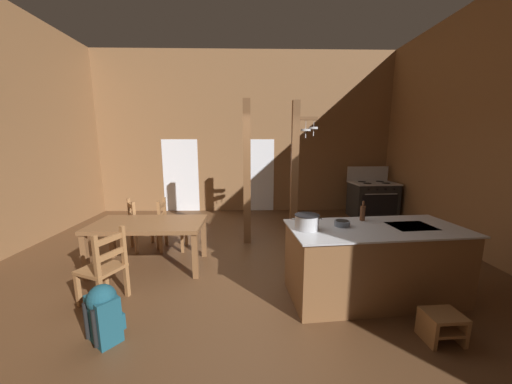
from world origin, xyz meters
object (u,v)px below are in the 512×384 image
at_px(ladderback_chair_near_window, 104,268).
at_px(stockpot_on_counter, 307,222).
at_px(kitchen_island, 373,262).
at_px(bottle_tall_on_counter, 363,213).
at_px(backpack, 103,312).
at_px(mixing_bowl_on_counter, 342,223).
at_px(ladderback_chair_by_post, 170,226).
at_px(ladderback_chair_at_table_end, 141,225).
at_px(stove_range, 372,199).
at_px(step_stool, 442,324).
at_px(dining_table, 149,228).

relative_size(ladderback_chair_near_window, stockpot_on_counter, 2.59).
height_order(kitchen_island, bottle_tall_on_counter, bottle_tall_on_counter).
bearing_deg(backpack, mixing_bowl_on_counter, 16.86).
height_order(ladderback_chair_by_post, ladderback_chair_at_table_end, same).
relative_size(kitchen_island, bottle_tall_on_counter, 8.28).
bearing_deg(stockpot_on_counter, mixing_bowl_on_counter, 14.37).
bearing_deg(stove_range, backpack, -136.38).
distance_m(ladderback_chair_near_window, backpack, 0.77).
relative_size(ladderback_chair_at_table_end, backpack, 1.59).
distance_m(kitchen_island, backpack, 3.13).
xyz_separation_m(kitchen_island, ladderback_chair_by_post, (-3.05, 1.65, -0.01)).
height_order(kitchen_island, mixing_bowl_on_counter, mixing_bowl_on_counter).
xyz_separation_m(step_stool, mixing_bowl_on_counter, (-0.76, 0.88, 0.79)).
distance_m(stove_range, stockpot_on_counter, 4.62).
relative_size(ladderback_chair_by_post, ladderback_chair_at_table_end, 1.00).
height_order(backpack, mixing_bowl_on_counter, mixing_bowl_on_counter).
relative_size(kitchen_island, ladderback_chair_at_table_end, 2.36).
height_order(dining_table, stockpot_on_counter, stockpot_on_counter).
distance_m(ladderback_chair_near_window, stockpot_on_counter, 2.55).
bearing_deg(dining_table, bottle_tall_on_counter, -11.25).
relative_size(ladderback_chair_near_window, bottle_tall_on_counter, 3.51).
distance_m(stove_range, dining_table, 5.61).
height_order(stockpot_on_counter, bottle_tall_on_counter, bottle_tall_on_counter).
xyz_separation_m(stockpot_on_counter, mixing_bowl_on_counter, (0.47, 0.12, -0.06)).
bearing_deg(stockpot_on_counter, dining_table, 156.89).
relative_size(dining_table, backpack, 2.86).
bearing_deg(stockpot_on_counter, bottle_tall_on_counter, 23.20).
height_order(ladderback_chair_by_post, stockpot_on_counter, stockpot_on_counter).
distance_m(stove_range, ladderback_chair_near_window, 6.32).
distance_m(step_stool, dining_table, 3.95).
bearing_deg(ladderback_chair_at_table_end, step_stool, -32.36).
height_order(ladderback_chair_near_window, bottle_tall_on_counter, bottle_tall_on_counter).
distance_m(backpack, bottle_tall_on_counter, 3.24).
bearing_deg(kitchen_island, backpack, -166.37).
distance_m(dining_table, ladderback_chair_at_table_end, 0.91).
xyz_separation_m(ladderback_chair_by_post, ladderback_chair_at_table_end, (-0.56, 0.03, 0.00)).
bearing_deg(bottle_tall_on_counter, ladderback_chair_by_post, 155.61).
xyz_separation_m(ladderback_chair_near_window, mixing_bowl_on_counter, (2.96, 0.12, 0.51)).
xyz_separation_m(mixing_bowl_on_counter, bottle_tall_on_counter, (0.35, 0.23, 0.07)).
bearing_deg(stockpot_on_counter, ladderback_chair_near_window, 179.85).
bearing_deg(ladderback_chair_near_window, dining_table, 78.04).
height_order(ladderback_chair_near_window, ladderback_chair_at_table_end, same).
height_order(stove_range, mixing_bowl_on_counter, stove_range).
xyz_separation_m(kitchen_island, dining_table, (-3.17, 0.91, 0.19)).
xyz_separation_m(stove_range, step_stool, (-1.32, -4.58, -0.30)).
height_order(stockpot_on_counter, mixing_bowl_on_counter, stockpot_on_counter).
xyz_separation_m(dining_table, stockpot_on_counter, (2.28, -0.97, 0.37)).
xyz_separation_m(dining_table, mixing_bowl_on_counter, (2.76, -0.85, 0.31)).
relative_size(stove_range, ladderback_chair_near_window, 1.39).
distance_m(stockpot_on_counter, mixing_bowl_on_counter, 0.49).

